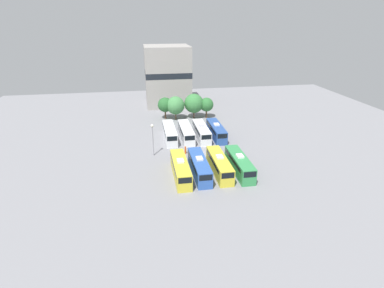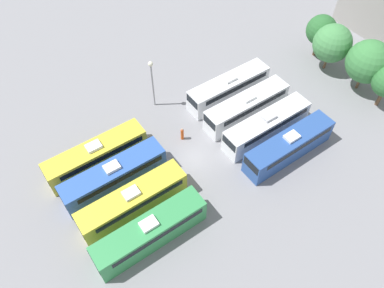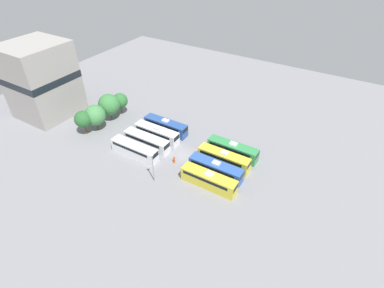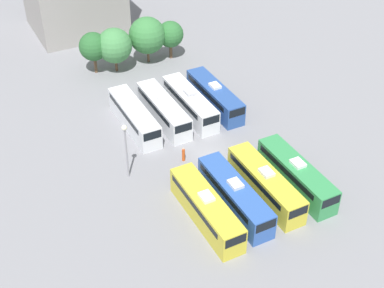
{
  "view_description": "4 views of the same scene",
  "coord_description": "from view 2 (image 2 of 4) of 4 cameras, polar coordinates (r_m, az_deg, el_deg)",
  "views": [
    {
      "loc": [
        -11.6,
        -57.65,
        27.02
      ],
      "look_at": [
        -1.87,
        -0.09,
        2.38
      ],
      "focal_mm": 28.0,
      "sensor_mm": 36.0,
      "label": 1
    },
    {
      "loc": [
        20.86,
        -15.03,
        34.66
      ],
      "look_at": [
        -0.27,
        -0.19,
        2.44
      ],
      "focal_mm": 35.0,
      "sensor_mm": 36.0,
      "label": 2
    },
    {
      "loc": [
        -43.76,
        -28.82,
        42.43
      ],
      "look_at": [
        1.34,
        -1.28,
        2.84
      ],
      "focal_mm": 28.0,
      "sensor_mm": 36.0,
      "label": 3
    },
    {
      "loc": [
        -24.8,
        -43.59,
        39.17
      ],
      "look_at": [
        -1.75,
        1.14,
        1.44
      ],
      "focal_mm": 50.0,
      "sensor_mm": 36.0,
      "label": 4
    }
  ],
  "objects": [
    {
      "name": "ground_plane",
      "position": [
        43.16,
        0.41,
        -2.14
      ],
      "size": [
        126.51,
        126.51,
        0.0
      ],
      "primitive_type": "plane",
      "color": "gray"
    },
    {
      "name": "bus_0",
      "position": [
        42.65,
        -14.31,
        -1.62
      ],
      "size": [
        2.62,
        11.5,
        3.4
      ],
      "color": "gold",
      "rests_on": "ground_plane"
    },
    {
      "name": "bus_1",
      "position": [
        40.59,
        -11.72,
        -4.71
      ],
      "size": [
        2.62,
        11.5,
        3.4
      ],
      "color": "#2D56A8",
      "rests_on": "ground_plane"
    },
    {
      "name": "bus_2",
      "position": [
        38.56,
        -8.93,
        -8.58
      ],
      "size": [
        2.62,
        11.5,
        3.4
      ],
      "color": "gold",
      "rests_on": "ground_plane"
    },
    {
      "name": "bus_3",
      "position": [
        36.78,
        -6.34,
        -13.08
      ],
      "size": [
        2.62,
        11.5,
        3.4
      ],
      "color": "#338C4C",
      "rests_on": "ground_plane"
    },
    {
      "name": "bus_4",
      "position": [
        48.9,
        5.62,
        8.57
      ],
      "size": [
        2.62,
        11.5,
        3.4
      ],
      "color": "silver",
      "rests_on": "ground_plane"
    },
    {
      "name": "bus_5",
      "position": [
        46.72,
        8.34,
        5.71
      ],
      "size": [
        2.62,
        11.5,
        3.4
      ],
      "color": "silver",
      "rests_on": "ground_plane"
    },
    {
      "name": "bus_6",
      "position": [
        44.97,
        11.33,
        2.81
      ],
      "size": [
        2.62,
        11.5,
        3.4
      ],
      "color": "silver",
      "rests_on": "ground_plane"
    },
    {
      "name": "bus_7",
      "position": [
        43.56,
        14.59,
        -0.2
      ],
      "size": [
        2.62,
        11.5,
        3.4
      ],
      "color": "#284C93",
      "rests_on": "ground_plane"
    },
    {
      "name": "worker_person",
      "position": [
        44.3,
        -1.5,
        1.53
      ],
      "size": [
        0.36,
        0.36,
        1.83
      ],
      "color": "#CC4C19",
      "rests_on": "ground_plane"
    },
    {
      "name": "light_pole",
      "position": [
        45.76,
        -6.15,
        10.23
      ],
      "size": [
        0.6,
        0.6,
        6.98
      ],
      "color": "gray",
      "rests_on": "ground_plane"
    },
    {
      "name": "tree_0",
      "position": [
        56.91,
        19.1,
        16.08
      ],
      "size": [
        4.17,
        4.17,
        6.3
      ],
      "color": "brown",
      "rests_on": "ground_plane"
    },
    {
      "name": "tree_1",
      "position": [
        54.97,
        20.59,
        14.17
      ],
      "size": [
        5.14,
        5.14,
        6.71
      ],
      "color": "brown",
      "rests_on": "ground_plane"
    },
    {
      "name": "tree_2",
      "position": [
        53.14,
        25.26,
        11.27
      ],
      "size": [
        5.53,
        5.53,
        7.14
      ],
      "color": "brown",
      "rests_on": "ground_plane"
    }
  ]
}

